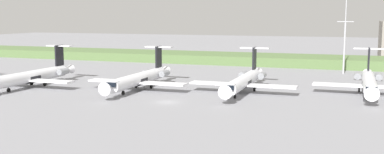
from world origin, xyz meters
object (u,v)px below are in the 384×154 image
(regional_jet_fifth, at_px, (369,82))
(antenna_mast, at_px, (345,41))
(regional_jet_third, at_px, (140,78))
(regional_jet_fourth, at_px, (244,80))
(regional_jet_second, at_px, (33,76))

(regional_jet_fifth, distance_m, antenna_mast, 33.77)
(regional_jet_fifth, relative_size, antenna_mast, 1.38)
(regional_jet_fifth, bearing_deg, antenna_mast, 100.12)
(regional_jet_third, bearing_deg, regional_jet_fourth, 10.22)
(regional_jet_second, height_order, regional_jet_fourth, same)
(regional_jet_third, xyz_separation_m, regional_jet_fifth, (48.05, 10.87, 0.00))
(regional_jet_second, distance_m, regional_jet_third, 25.51)
(regional_jet_fourth, relative_size, regional_jet_fifth, 1.00)
(regional_jet_fourth, bearing_deg, antenna_mast, 63.64)
(regional_jet_third, relative_size, regional_jet_fourth, 1.00)
(regional_jet_second, relative_size, antenna_mast, 1.38)
(regional_jet_fourth, distance_m, regional_jet_fifth, 26.19)
(regional_jet_second, bearing_deg, regional_jet_fifth, 12.16)
(regional_jet_third, relative_size, regional_jet_fifth, 1.00)
(regional_jet_fourth, height_order, antenna_mast, antenna_mast)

